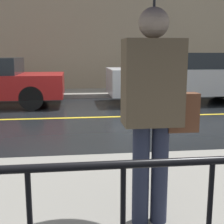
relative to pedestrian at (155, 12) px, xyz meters
name	(u,v)px	position (x,y,z in m)	size (l,w,h in m)	color
ground_plane	(99,117)	(-0.01, 4.96, -1.79)	(80.00, 80.00, 0.00)	black
sidewalk_near	(142,216)	(-0.01, 0.22, -1.72)	(28.00, 3.10, 0.14)	gray
sidewalk_far	(90,93)	(-0.01, 9.01, -1.72)	(28.00, 1.75, 0.14)	gray
lane_marking	(99,117)	(-0.01, 4.96, -1.78)	(25.20, 0.12, 0.01)	gold
building_storefront	(87,3)	(-0.01, 10.04, 1.59)	(28.00, 0.30, 6.76)	gray
pedestrian	(155,12)	(0.00, 0.00, 0.00)	(1.03, 1.03, 2.09)	#23283D
car_silver	(185,77)	(2.79, 6.94, -1.00)	(4.75, 1.77, 1.51)	#B2B5BA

